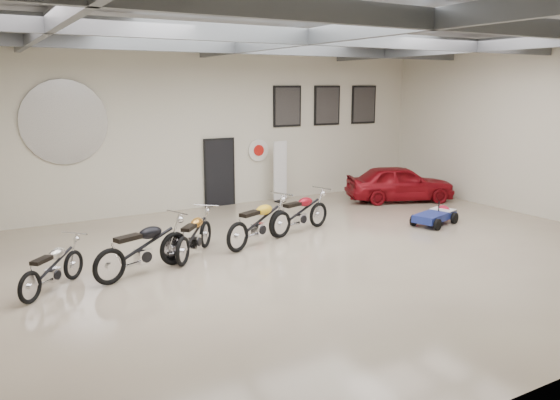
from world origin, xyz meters
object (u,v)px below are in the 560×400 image
go_kart (437,212)px  vintage_car (400,183)px  motorcycle_red (300,212)px  motorcycle_silver (52,266)px  banner_stand (280,172)px  motorcycle_gold (194,234)px  motorcycle_yellow (259,221)px  motorcycle_black (143,247)px

go_kart → vintage_car: vintage_car is taller
motorcycle_red → go_kart: size_ratio=1.19×
vintage_car → motorcycle_red: bearing=131.3°
motorcycle_silver → vintage_car: size_ratio=0.51×
banner_stand → vintage_car: 4.00m
motorcycle_gold → motorcycle_yellow: (1.68, 0.10, 0.06)m
motorcycle_black → banner_stand: bearing=18.7°
motorcycle_silver → motorcycle_black: motorcycle_black is taller
motorcycle_gold → motorcycle_yellow: size_ratio=0.90×
motorcycle_black → go_kart: motorcycle_black is taller
banner_stand → vintage_car: size_ratio=0.56×
motorcycle_gold → motorcycle_red: motorcycle_red is taller
motorcycle_yellow → go_kart: motorcycle_yellow is taller
motorcycle_silver → vintage_car: bearing=-31.1°
motorcycle_silver → vintage_car: (11.19, 2.99, 0.13)m
motorcycle_black → motorcycle_yellow: size_ratio=1.01×
motorcycle_gold → motorcycle_black: bearing=157.1°
motorcycle_black → motorcycle_red: 4.65m
motorcycle_yellow → motorcycle_red: size_ratio=1.05×
motorcycle_silver → motorcycle_yellow: size_ratio=0.82×
motorcycle_yellow → motorcycle_red: (1.47, 0.47, -0.03)m
banner_stand → go_kart: 5.30m
motorcycle_silver → motorcycle_yellow: bearing=-36.7°
motorcycle_silver → go_kart: bearing=-45.4°
motorcycle_silver → motorcycle_gold: size_ratio=0.92×
motorcycle_black → motorcycle_gold: motorcycle_black is taller
motorcycle_black → vintage_car: vintage_car is taller
motorcycle_gold → motorcycle_red: size_ratio=0.94×
motorcycle_yellow → go_kart: (5.24, -0.67, -0.25)m
motorcycle_red → vintage_car: 5.26m
motorcycle_black → go_kart: bearing=-19.7°
motorcycle_black → vintage_car: bearing=-2.9°
motorcycle_black → go_kart: size_ratio=1.26×
go_kart → vintage_car: size_ratio=0.50×
motorcycle_gold → motorcycle_red: bearing=-37.4°
motorcycle_red → go_kart: (3.77, -1.14, -0.23)m
banner_stand → motorcycle_red: banner_stand is taller
motorcycle_gold → go_kart: (6.93, -0.56, -0.19)m
motorcycle_silver → motorcycle_gold: 3.14m
motorcycle_gold → go_kart: 6.95m
banner_stand → motorcycle_yellow: bearing=-137.3°
motorcycle_black → motorcycle_yellow: motorcycle_black is taller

